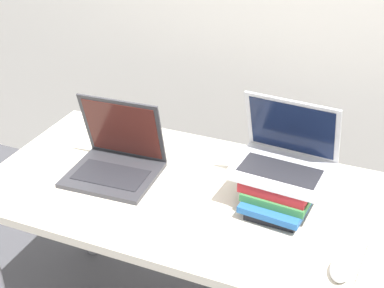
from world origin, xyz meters
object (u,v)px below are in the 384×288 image
Objects in this scene: mouse at (341,269)px; laptop_left at (116,159)px; book_stack at (281,190)px; wireless_keyboard at (260,248)px; laptop_on_books at (285,156)px.

laptop_left is at bearing 165.43° from mouse.
laptop_left is at bearing -176.75° from book_stack.
laptop_left is 2.87× the size of mouse.
wireless_keyboard is 2.75× the size of mouse.
laptop_on_books reaches higher than book_stack.
laptop_left is 0.58m from book_stack.
wireless_keyboard is (0.58, -0.20, -0.05)m from laptop_left.
book_stack is at bearing 3.25° from laptop_left.
laptop_on_books is 0.40m from mouse.
laptop_left is at bearing 160.84° from wireless_keyboard.
mouse is (0.23, -0.24, -0.04)m from book_stack.
laptop_on_books is (-0.01, 0.04, 0.10)m from book_stack.
laptop_left reaches higher than wireless_keyboard.
mouse is at bearing -46.41° from book_stack.
mouse is at bearing -49.79° from laptop_on_books.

